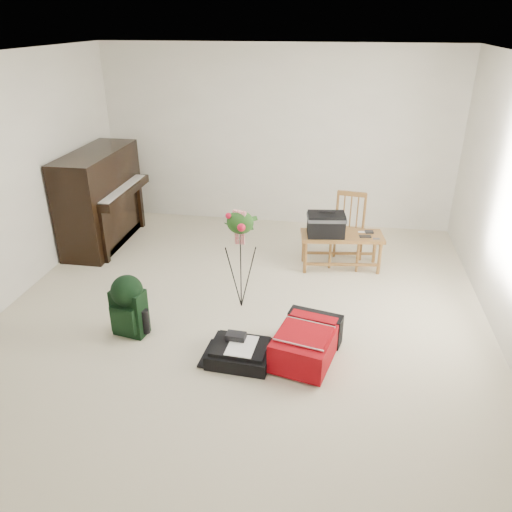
% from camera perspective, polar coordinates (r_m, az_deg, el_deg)
% --- Properties ---
extents(floor, '(5.00, 5.50, 0.01)m').
position_cam_1_polar(floor, '(5.16, -1.79, -7.15)').
color(floor, beige).
rests_on(floor, ground).
extents(ceiling, '(5.00, 5.50, 0.01)m').
position_cam_1_polar(ceiling, '(4.34, -2.27, 21.73)').
color(ceiling, white).
rests_on(ceiling, wall_back).
extents(wall_back, '(5.00, 0.04, 2.50)m').
position_cam_1_polar(wall_back, '(7.22, 2.42, 13.32)').
color(wall_back, white).
rests_on(wall_back, floor).
extents(piano, '(0.71, 1.50, 1.25)m').
position_cam_1_polar(piano, '(6.96, -17.24, 6.12)').
color(piano, black).
rests_on(piano, floor).
extents(bench, '(1.02, 0.52, 0.75)m').
position_cam_1_polar(bench, '(6.01, 8.55, 3.27)').
color(bench, brown).
rests_on(bench, floor).
extents(dining_chair, '(0.44, 0.44, 0.89)m').
position_cam_1_polar(dining_chair, '(6.20, 10.39, 2.85)').
color(dining_chair, brown).
rests_on(dining_chair, floor).
extents(red_suitcase, '(0.63, 0.82, 0.31)m').
position_cam_1_polar(red_suitcase, '(4.59, 5.81, -9.49)').
color(red_suitcase, '#9E0615').
rests_on(red_suitcase, floor).
extents(black_duffel, '(0.58, 0.47, 0.23)m').
position_cam_1_polar(black_duffel, '(4.55, -1.83, -10.93)').
color(black_duffel, black).
rests_on(black_duffel, floor).
extents(green_backpack, '(0.34, 0.32, 0.62)m').
position_cam_1_polar(green_backpack, '(4.91, -14.40, -5.20)').
color(green_backpack, black).
rests_on(green_backpack, floor).
extents(flower_stand, '(0.44, 0.44, 1.12)m').
position_cam_1_polar(flower_stand, '(5.11, -1.76, -0.47)').
color(flower_stand, black).
rests_on(flower_stand, floor).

